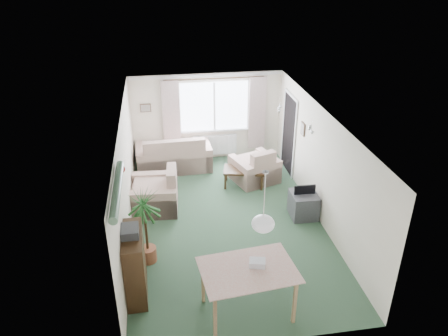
{
  "coord_description": "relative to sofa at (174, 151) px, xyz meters",
  "views": [
    {
      "loc": [
        -1.27,
        -7.74,
        5.31
      ],
      "look_at": [
        0.0,
        0.3,
        1.15
      ],
      "focal_mm": 35.0,
      "sensor_mm": 36.0,
      "label": 1
    }
  ],
  "objects": [
    {
      "name": "bookshelf",
      "position": [
        -0.88,
        -4.62,
        0.12
      ],
      "size": [
        0.35,
        0.99,
        1.2
      ],
      "primitive_type": "cube",
      "rotation": [
        0.0,
        0.0,
        0.03
      ],
      "color": "black",
      "rests_on": "ground"
    },
    {
      "name": "ground",
      "position": [
        0.96,
        -2.75,
        -0.48
      ],
      "size": [
        6.5,
        6.5,
        0.0
      ],
      "primitive_type": "plane",
      "color": "#2C4A32"
    },
    {
      "name": "window",
      "position": [
        1.16,
        0.48,
        1.02
      ],
      "size": [
        1.8,
        0.03,
        1.3
      ],
      "primitive_type": "cube",
      "color": "white"
    },
    {
      "name": "curtain_rod",
      "position": [
        1.16,
        0.4,
        1.79
      ],
      "size": [
        2.6,
        0.03,
        0.03
      ],
      "primitive_type": "cube",
      "color": "black"
    },
    {
      "name": "bauble_cluster_b",
      "position": [
        2.56,
        -3.05,
        1.74
      ],
      "size": [
        0.2,
        0.2,
        0.2
      ],
      "primitive_type": "sphere",
      "color": "silver"
    },
    {
      "name": "armchair_left",
      "position": [
        -0.54,
        -1.93,
        0.0
      ],
      "size": [
        1.1,
        1.15,
        0.97
      ],
      "primitive_type": "cube",
      "rotation": [
        0.0,
        0.0,
        -1.64
      ],
      "color": "beige",
      "rests_on": "ground"
    },
    {
      "name": "hifi_box",
      "position": [
        -0.9,
        -4.63,
        0.79
      ],
      "size": [
        0.29,
        0.36,
        0.14
      ],
      "primitive_type": "cube",
      "rotation": [
        0.0,
        0.0,
        0.02
      ],
      "color": "#313236",
      "rests_on": "bookshelf"
    },
    {
      "name": "coffee_table",
      "position": [
        1.64,
        -1.22,
        -0.26
      ],
      "size": [
        1.08,
        0.75,
        0.44
      ],
      "primitive_type": "cube",
      "rotation": [
        0.0,
        0.0,
        -0.22
      ],
      "color": "black",
      "rests_on": "ground"
    },
    {
      "name": "bauble_cluster_a",
      "position": [
        2.26,
        -1.85,
        1.74
      ],
      "size": [
        0.2,
        0.2,
        0.2
      ],
      "primitive_type": "sphere",
      "color": "silver"
    },
    {
      "name": "wall_picture_back",
      "position": [
        -0.64,
        0.48,
        1.07
      ],
      "size": [
        0.28,
        0.03,
        0.22
      ],
      "primitive_type": "cube",
      "color": "brown"
    },
    {
      "name": "curtain_left",
      "position": [
        0.01,
        0.38,
        0.79
      ],
      "size": [
        0.45,
        0.08,
        2.0
      ],
      "primitive_type": "cube",
      "color": "beige"
    },
    {
      "name": "wall_picture_right",
      "position": [
        2.94,
        -1.55,
        1.07
      ],
      "size": [
        0.03,
        0.24,
        0.3
      ],
      "primitive_type": "cube",
      "color": "brown"
    },
    {
      "name": "tinsel_garland",
      "position": [
        -0.96,
        -5.05,
        1.8
      ],
      "size": [
        1.6,
        1.6,
        0.12
      ],
      "primitive_type": "cylinder",
      "color": "#196626"
    },
    {
      "name": "pendant_lamp",
      "position": [
        1.16,
        -5.05,
        1.0
      ],
      "size": [
        0.36,
        0.36,
        0.36
      ],
      "primitive_type": "sphere",
      "color": "white"
    },
    {
      "name": "sofa",
      "position": [
        0.0,
        0.0,
        0.0
      ],
      "size": [
        1.97,
        1.09,
        0.97
      ],
      "primitive_type": "cube",
      "rotation": [
        0.0,
        0.0,
        3.18
      ],
      "color": "#B8AF8B",
      "rests_on": "ground"
    },
    {
      "name": "houseplant",
      "position": [
        -0.69,
        -3.8,
        0.29
      ],
      "size": [
        0.85,
        0.85,
        1.55
      ],
      "primitive_type": "cylinder",
      "rotation": [
        0.0,
        0.0,
        0.34
      ],
      "color": "#1A4E1E",
      "rests_on": "ground"
    },
    {
      "name": "armchair_corner",
      "position": [
        1.96,
        -1.0,
        -0.03
      ],
      "size": [
        1.27,
        1.24,
        0.91
      ],
      "primitive_type": "cube",
      "rotation": [
        0.0,
        0.0,
        3.48
      ],
      "color": "beige",
      "rests_on": "ground"
    },
    {
      "name": "tv_cube",
      "position": [
        2.66,
        -2.77,
        -0.21
      ],
      "size": [
        0.56,
        0.62,
        0.55
      ],
      "primitive_type": "cube",
      "rotation": [
        0.0,
        0.0,
        -0.02
      ],
      "color": "#333338",
      "rests_on": "ground"
    },
    {
      "name": "photo_frame",
      "position": [
        1.73,
        -1.28,
        0.04
      ],
      "size": [
        0.12,
        0.04,
        0.16
      ],
      "primitive_type": "cube",
      "rotation": [
        0.0,
        0.0,
        -0.18
      ],
      "color": "brown",
      "rests_on": "coffee_table"
    },
    {
      "name": "dining_table",
      "position": [
        0.88,
        -5.35,
        -0.06
      ],
      "size": [
        1.45,
        1.05,
        0.85
      ],
      "primitive_type": "cube",
      "rotation": [
        0.0,
        0.0,
        0.11
      ],
      "color": "tan",
      "rests_on": "ground"
    },
    {
      "name": "curtain_right",
      "position": [
        2.31,
        0.38,
        0.79
      ],
      "size": [
        0.45,
        0.08,
        2.0
      ],
      "primitive_type": "cube",
      "color": "beige"
    },
    {
      "name": "pet_bed",
      "position": [
        2.32,
        -0.83,
        -0.43
      ],
      "size": [
        0.7,
        0.7,
        0.11
      ],
      "primitive_type": "cylinder",
      "rotation": [
        0.0,
        0.0,
        0.33
      ],
      "color": "#202395",
      "rests_on": "ground"
    },
    {
      "name": "gift_box",
      "position": [
        1.03,
        -5.29,
        0.43
      ],
      "size": [
        0.29,
        0.24,
        0.12
      ],
      "primitive_type": "cube",
      "rotation": [
        0.0,
        0.0,
        -0.25
      ],
      "color": "silver",
      "rests_on": "dining_table"
    },
    {
      "name": "radiator",
      "position": [
        1.16,
        0.44,
        -0.08
      ],
      "size": [
        1.2,
        0.1,
        0.55
      ],
      "primitive_type": "cube",
      "color": "white"
    },
    {
      "name": "doorway",
      "position": [
        2.94,
        -0.55,
        0.52
      ],
      "size": [
        0.03,
        0.95,
        2.0
      ],
      "primitive_type": "cube",
      "color": "black"
    }
  ]
}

